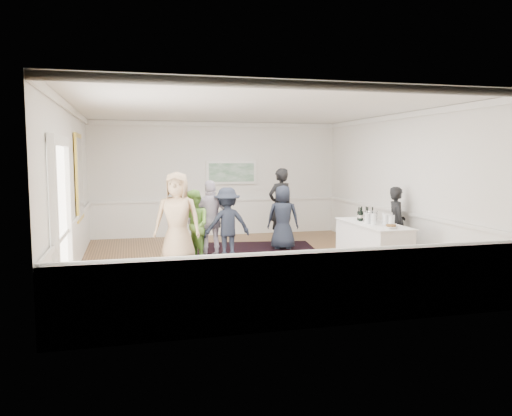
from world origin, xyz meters
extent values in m
plane|color=brown|center=(0.00, 0.00, 0.00)|extent=(8.00, 8.00, 0.00)
cube|color=white|center=(0.00, 0.00, 3.20)|extent=(7.00, 8.00, 0.02)
cube|color=white|center=(-3.50, 0.00, 1.60)|extent=(0.02, 8.00, 3.20)
cube|color=white|center=(3.50, 0.00, 1.60)|extent=(0.02, 8.00, 3.20)
cube|color=white|center=(0.00, 4.00, 1.60)|extent=(7.00, 0.02, 3.20)
cube|color=white|center=(0.00, -4.00, 1.60)|extent=(7.00, 0.02, 3.20)
cube|color=yellow|center=(-3.46, 1.30, 1.80)|extent=(0.04, 1.25, 1.85)
cube|color=white|center=(-3.43, 1.30, 1.80)|extent=(0.01, 1.05, 1.65)
cube|color=white|center=(-3.43, -2.72, 1.20)|extent=(0.10, 0.14, 2.40)
cube|color=white|center=(-3.43, -1.08, 1.20)|extent=(0.10, 0.14, 2.40)
cube|color=white|center=(-3.43, -1.90, 2.48)|extent=(0.10, 1.78, 0.16)
cube|color=white|center=(-3.46, -1.90, 1.20)|extent=(0.02, 1.50, 2.40)
cube|color=white|center=(0.40, 3.95, 1.78)|extent=(1.44, 0.05, 0.66)
cube|color=#296D41|center=(0.40, 3.92, 1.78)|extent=(1.30, 0.01, 0.52)
cube|color=black|center=(0.09, 0.40, 0.01)|extent=(3.93, 4.80, 0.02)
cube|color=white|center=(2.48, -0.61, 0.42)|extent=(0.75, 2.06, 0.84)
cube|color=white|center=(2.48, -0.61, 0.85)|extent=(0.81, 2.12, 0.02)
imported|color=black|center=(3.20, -0.29, 0.79)|extent=(0.49, 0.64, 1.59)
imported|color=tan|center=(-1.49, 0.18, 0.97)|extent=(1.08, 0.85, 1.93)
imported|color=#83C850|center=(-1.11, 0.57, 0.77)|extent=(0.80, 0.90, 1.54)
imported|color=silver|center=(-0.71, 0.70, 0.86)|extent=(1.03, 0.47, 1.73)
imported|color=#1D2331|center=(-0.39, 0.56, 0.79)|extent=(1.07, 0.68, 1.57)
imported|color=black|center=(1.39, 2.43, 0.97)|extent=(0.82, 0.67, 1.93)
imported|color=#1D2331|center=(1.14, 1.40, 0.78)|extent=(0.87, 0.69, 1.55)
cylinder|color=#89C044|center=(2.35, -0.87, 0.98)|extent=(0.12, 0.12, 0.24)
cylinder|color=#D43E3E|center=(2.59, -0.91, 0.98)|extent=(0.12, 0.12, 0.24)
cylinder|color=#79AC3D|center=(2.36, -0.64, 0.98)|extent=(0.12, 0.12, 0.24)
cylinder|color=beige|center=(2.61, -1.12, 0.98)|extent=(0.12, 0.12, 0.24)
cylinder|color=#EB4551|center=(2.32, -0.66, 0.98)|extent=(0.12, 0.12, 0.24)
cylinder|color=silver|center=(2.50, -0.49, 0.97)|extent=(0.26, 0.26, 0.25)
imported|color=white|center=(2.44, -1.40, 0.89)|extent=(0.25, 0.25, 0.06)
cylinder|color=brown|center=(2.44, -1.40, 0.91)|extent=(0.19, 0.19, 0.04)
camera|label=1|loc=(-2.42, -9.96, 2.25)|focal=35.00mm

